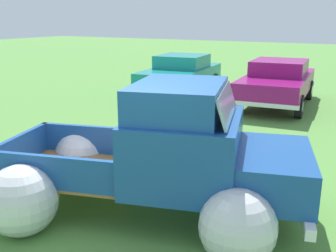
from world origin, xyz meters
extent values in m
plane|color=#548C3D|center=(0.00, 0.00, 0.00)|extent=(80.00, 80.00, 0.00)
cylinder|color=black|center=(1.16, 1.23, 0.38)|extent=(0.79, 0.42, 0.76)
cylinder|color=silver|center=(1.16, 1.23, 0.38)|extent=(0.39, 0.32, 0.34)
cylinder|color=black|center=(1.63, -0.45, 0.38)|extent=(0.79, 0.42, 0.76)
cylinder|color=silver|center=(1.63, -0.45, 0.38)|extent=(0.39, 0.32, 0.34)
cylinder|color=black|center=(-1.53, 0.47, 0.38)|extent=(0.79, 0.42, 0.76)
cylinder|color=silver|center=(-1.53, 0.47, 0.38)|extent=(0.39, 0.32, 0.34)
cylinder|color=black|center=(-1.06, -1.20, 0.38)|extent=(0.79, 0.42, 0.76)
cylinder|color=silver|center=(-1.06, -1.20, 0.38)|extent=(0.39, 0.32, 0.34)
sphere|color=silver|center=(-1.55, 0.52, 0.44)|extent=(1.18, 1.18, 0.96)
sphere|color=silver|center=(-1.05, -1.25, 0.44)|extent=(1.18, 1.18, 0.96)
cube|color=olive|center=(-0.91, -0.26, 0.54)|extent=(2.39, 2.04, 0.04)
cube|color=#19478C|center=(-1.11, 0.45, 0.77)|extent=(2.00, 0.63, 0.50)
cube|color=#19478C|center=(-0.72, -0.96, 0.77)|extent=(2.00, 0.63, 0.50)
cube|color=#19478C|center=(0.03, 0.01, 0.77)|extent=(0.49, 1.50, 0.50)
cube|color=#19478C|center=(-1.86, -0.52, 0.77)|extent=(0.49, 1.50, 0.50)
cube|color=#19478C|center=(0.63, 0.18, 0.99)|extent=(1.86, 2.03, 0.95)
cube|color=#19478C|center=(0.53, 0.15, 1.70)|extent=(1.52, 1.79, 0.45)
cube|color=#8CADB7|center=(1.15, 0.32, 1.68)|extent=(0.54, 1.45, 0.38)
cube|color=#19478C|center=(1.64, 0.46, 0.80)|extent=(1.64, 1.90, 0.55)
sphere|color=silver|center=(1.15, 1.26, 0.42)|extent=(1.13, 1.13, 0.92)
sphere|color=silver|center=(1.64, -0.47, 0.42)|extent=(1.13, 1.13, 0.92)
cube|color=silver|center=(-2.16, -0.61, 0.46)|extent=(0.65, 1.94, 0.14)
cube|color=silver|center=(2.16, 0.61, 0.46)|extent=(0.65, 1.94, 0.14)
sphere|color=red|center=(-2.33, 0.17, 0.64)|extent=(0.14, 0.14, 0.11)
cylinder|color=black|center=(-2.59, 6.98, 0.33)|extent=(0.27, 0.68, 0.66)
cylinder|color=silver|center=(-2.59, 6.98, 0.33)|extent=(0.24, 0.32, 0.30)
cylinder|color=black|center=(-4.33, 6.79, 0.33)|extent=(0.27, 0.68, 0.66)
cylinder|color=silver|center=(-4.33, 6.79, 0.33)|extent=(0.24, 0.32, 0.30)
cylinder|color=black|center=(-2.88, 9.59, 0.33)|extent=(0.27, 0.68, 0.66)
cylinder|color=silver|center=(-2.88, 9.59, 0.33)|extent=(0.24, 0.32, 0.30)
cylinder|color=black|center=(-4.61, 9.40, 0.33)|extent=(0.27, 0.68, 0.66)
cylinder|color=silver|center=(-4.61, 9.40, 0.33)|extent=(0.24, 0.32, 0.30)
cube|color=teal|center=(-3.60, 8.19, 0.71)|extent=(2.30, 4.28, 0.55)
cube|color=teal|center=(-3.62, 8.35, 1.21)|extent=(1.80, 1.89, 0.45)
cube|color=silver|center=(-3.82, 10.18, 0.45)|extent=(1.92, 0.31, 0.12)
cube|color=silver|center=(-3.38, 6.19, 0.45)|extent=(1.92, 0.31, 0.12)
cylinder|color=black|center=(0.89, 6.78, 0.33)|extent=(0.25, 0.67, 0.66)
cylinder|color=silver|center=(0.89, 6.78, 0.33)|extent=(0.24, 0.31, 0.30)
cylinder|color=black|center=(-0.84, 6.64, 0.33)|extent=(0.25, 0.67, 0.66)
cylinder|color=silver|center=(-0.84, 6.64, 0.33)|extent=(0.24, 0.31, 0.30)
cylinder|color=black|center=(0.65, 9.61, 0.33)|extent=(0.25, 0.67, 0.66)
cylinder|color=silver|center=(0.65, 9.61, 0.33)|extent=(0.24, 0.31, 0.30)
cylinder|color=black|center=(-1.08, 9.46, 0.33)|extent=(0.25, 0.67, 0.66)
cylinder|color=silver|center=(-1.08, 9.46, 0.33)|extent=(0.24, 0.31, 0.30)
cube|color=#8C1466|center=(-0.10, 8.12, 0.71)|extent=(2.21, 4.57, 0.55)
cube|color=#8C1466|center=(-0.11, 8.30, 1.21)|extent=(1.76, 1.99, 0.45)
cube|color=silver|center=(-0.28, 10.29, 0.45)|extent=(1.91, 0.26, 0.12)
cube|color=silver|center=(0.09, 5.95, 0.45)|extent=(1.91, 0.26, 0.12)
camera|label=1|loc=(2.91, -4.41, 2.76)|focal=41.95mm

